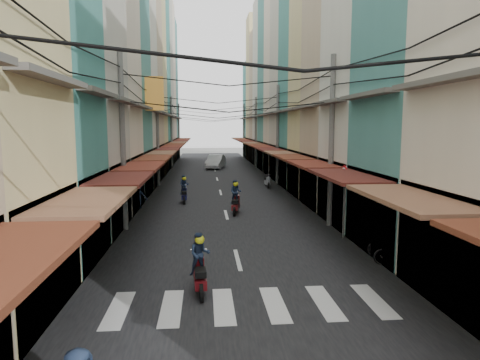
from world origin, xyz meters
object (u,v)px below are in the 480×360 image
market_umbrella (479,224)px  traffic_sign (344,185)px  bicycle (397,265)px  white_car (216,169)px

market_umbrella → traffic_sign: 6.24m
bicycle → white_car: bearing=14.2°
bicycle → market_umbrella: 3.27m
white_car → traffic_sign: bearing=-70.4°
market_umbrella → bicycle: bearing=123.1°
white_car → market_umbrella: (6.85, -37.27, 1.95)m
bicycle → traffic_sign: traffic_sign is taller
bicycle → traffic_sign: (-0.79, 3.61, 2.37)m
white_car → market_umbrella: bearing=-68.4°
white_car → bicycle: bearing=-70.0°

